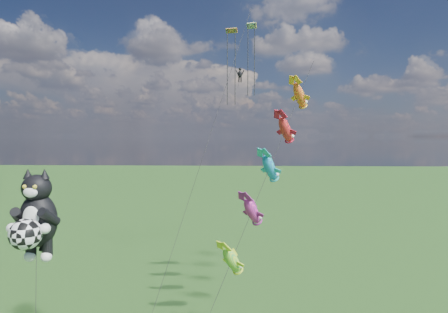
{
  "coord_description": "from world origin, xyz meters",
  "views": [
    {
      "loc": [
        15.1,
        -19.84,
        13.35
      ],
      "look_at": [
        13.76,
        10.62,
        11.71
      ],
      "focal_mm": 30.0,
      "sensor_mm": 36.0,
      "label": 1
    }
  ],
  "objects": [
    {
      "name": "cat_kite_rig",
      "position": [
        3.8,
        0.03,
        8.89
      ],
      "size": [
        2.62,
        4.11,
        11.57
      ],
      "rotation": [
        0.0,
        0.0,
        0.39
      ],
      "color": "brown",
      "rests_on": "ground"
    },
    {
      "name": "fish_windsock_rig",
      "position": [
        17.15,
        6.64,
        11.08
      ],
      "size": [
        9.5,
        12.97,
        19.75
      ],
      "rotation": [
        0.0,
        0.0,
        -0.31
      ],
      "color": "brown",
      "rests_on": "ground"
    },
    {
      "name": "parafoil_rig",
      "position": [
        14.87,
        17.11,
        20.03
      ],
      "size": [
        8.17,
        16.01,
        26.59
      ],
      "rotation": [
        0.0,
        0.0,
        -0.36
      ],
      "color": "brown",
      "rests_on": "ground"
    }
  ]
}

